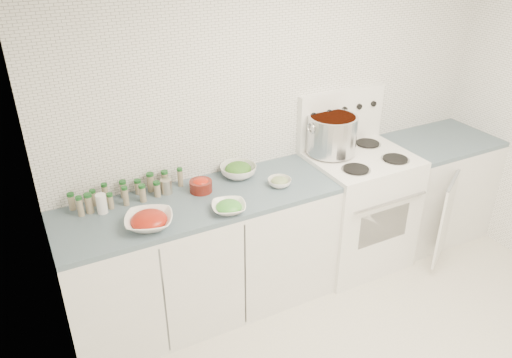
% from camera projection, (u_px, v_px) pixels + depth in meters
% --- Properties ---
extents(room_walls, '(3.54, 3.04, 2.52)m').
position_uv_depth(room_walls, '(452.00, 151.00, 2.32)').
color(room_walls, white).
rests_on(room_walls, ground).
extents(counter_left, '(1.85, 0.62, 0.90)m').
position_uv_depth(counter_left, '(202.00, 256.00, 3.44)').
color(counter_left, white).
rests_on(counter_left, ground).
extents(stove, '(0.76, 0.70, 1.36)m').
position_uv_depth(stove, '(356.00, 206.00, 3.94)').
color(stove, white).
rests_on(stove, ground).
extents(counter_right, '(0.89, 0.84, 0.90)m').
position_uv_depth(counter_right, '(432.00, 188.00, 4.30)').
color(counter_right, white).
rests_on(counter_right, ground).
extents(stock_pot, '(0.39, 0.37, 0.28)m').
position_uv_depth(stock_pot, '(332.00, 133.00, 3.70)').
color(stock_pot, silver).
rests_on(stock_pot, stove).
extents(bowl_tomato, '(0.36, 0.36, 0.09)m').
position_uv_depth(bowl_tomato, '(149.00, 220.00, 2.93)').
color(bowl_tomato, white).
rests_on(bowl_tomato, counter_left).
extents(bowl_snowpea, '(0.27, 0.27, 0.07)m').
position_uv_depth(bowl_snowpea, '(229.00, 207.00, 3.09)').
color(bowl_snowpea, white).
rests_on(bowl_snowpea, counter_left).
extents(bowl_broccoli, '(0.33, 0.33, 0.10)m').
position_uv_depth(bowl_broccoli, '(238.00, 170.00, 3.50)').
color(bowl_broccoli, white).
rests_on(bowl_broccoli, counter_left).
extents(bowl_zucchini, '(0.21, 0.21, 0.06)m').
position_uv_depth(bowl_zucchini, '(280.00, 182.00, 3.38)').
color(bowl_zucchini, white).
rests_on(bowl_zucchini, counter_left).
extents(bowl_pepper, '(0.15, 0.15, 0.09)m').
position_uv_depth(bowl_pepper, '(201.00, 185.00, 3.31)').
color(bowl_pepper, '#5A160F').
rests_on(bowl_pepper, counter_left).
extents(salt_canister, '(0.07, 0.07, 0.13)m').
position_uv_depth(salt_canister, '(102.00, 204.00, 3.06)').
color(salt_canister, white).
rests_on(salt_canister, counter_left).
extents(tin_can, '(0.10, 0.10, 0.10)m').
position_uv_depth(tin_can, '(166.00, 186.00, 3.28)').
color(tin_can, '#A49B8B').
rests_on(tin_can, counter_left).
extents(spice_cluster, '(0.75, 0.16, 0.13)m').
position_uv_depth(spice_cluster, '(126.00, 192.00, 3.19)').
color(spice_cluster, gray).
rests_on(spice_cluster, counter_left).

